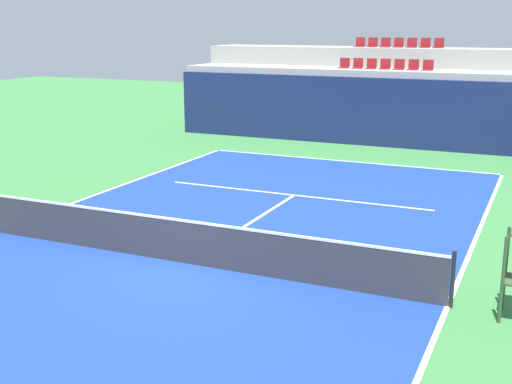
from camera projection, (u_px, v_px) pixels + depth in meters
The scene contains 12 objects.
ground_plane at pixel (186, 264), 14.18m from camera, with size 80.00×80.00×0.00m, color #387A3D.
court_surface at pixel (186, 263), 14.18m from camera, with size 11.00×24.00×0.01m, color navy.
baseline_far at pixel (348, 161), 24.73m from camera, with size 11.00×0.10×0.00m, color white.
sideline_right at pixel (448, 306), 12.00m from camera, with size 0.10×24.00×0.00m, color white.
service_line_far at pixel (294, 195), 19.83m from camera, with size 8.26×0.10×0.00m, color white.
centre_service_line at pixel (249, 223), 17.00m from camera, with size 0.10×6.40×0.00m, color white.
back_wall at pixel (374, 112), 27.64m from camera, with size 18.15×0.30×2.84m, color navy.
stands_tier_lower at pixel (382, 105), 28.80m from camera, with size 18.15×2.40×3.10m, color #9E9E99.
stands_tier_upper at pixel (395, 91), 30.82m from camera, with size 18.15×2.40×3.95m, color #9E9E99.
seating_row_lower at pixel (385, 66), 28.48m from camera, with size 4.07×0.44×0.44m.
seating_row_upper at pixel (398, 45), 30.39m from camera, with size 4.07×0.44×0.44m.
tennis_net at pixel (186, 241), 14.05m from camera, with size 11.08×0.08×1.07m.
Camera 1 is at (6.87, -11.57, 4.97)m, focal length 46.53 mm.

